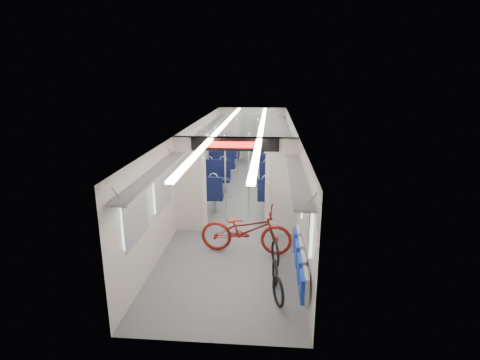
{
  "coord_description": "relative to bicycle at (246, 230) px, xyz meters",
  "views": [
    {
      "loc": [
        0.79,
        -10.44,
        3.68
      ],
      "look_at": [
        0.08,
        -1.68,
        1.19
      ],
      "focal_mm": 28.0,
      "sensor_mm": 36.0,
      "label": 1
    }
  ],
  "objects": [
    {
      "name": "stanchion_near_right",
      "position": [
        -0.06,
        1.89,
        0.64
      ],
      "size": [
        0.04,
        0.04,
        2.3
      ],
      "primitive_type": "cylinder",
      "color": "silver",
      "rests_on": "ground"
    },
    {
      "name": "stanchion_far_left",
      "position": [
        -0.61,
        4.85,
        0.64
      ],
      "size": [
        0.04,
        0.04,
        2.3
      ],
      "primitive_type": "cylinder",
      "color": "silver",
      "rests_on": "ground"
    },
    {
      "name": "flip_bench",
      "position": [
        1.03,
        -1.41,
        0.07
      ],
      "size": [
        0.12,
        2.07,
        0.48
      ],
      "color": "gray",
      "rests_on": "carriage"
    },
    {
      "name": "stanchion_far_right",
      "position": [
        0.06,
        4.85,
        0.64
      ],
      "size": [
        0.05,
        0.05,
        2.3
      ],
      "primitive_type": "cylinder",
      "color": "silver",
      "rests_on": "ground"
    },
    {
      "name": "seat_bay_near_right",
      "position": [
        0.61,
        3.32,
        0.03
      ],
      "size": [
        0.9,
        2.03,
        1.09
      ],
      "color": "#0B1033",
      "rests_on": "ground"
    },
    {
      "name": "seat_bay_far_left",
      "position": [
        -1.26,
        6.93,
        0.05
      ],
      "size": [
        0.94,
        2.22,
        1.14
      ],
      "color": "#0B1033",
      "rests_on": "ground"
    },
    {
      "name": "bike_hoop_a",
      "position": [
        0.65,
        -1.89,
        -0.28
      ],
      "size": [
        0.21,
        0.51,
        0.52
      ],
      "primitive_type": "torus",
      "rotation": [
        1.57,
        0.0,
        1.88
      ],
      "color": "black",
      "rests_on": "ground"
    },
    {
      "name": "seat_bay_far_right",
      "position": [
        0.61,
        6.31,
        0.06
      ],
      "size": [
        0.96,
        2.3,
        1.17
      ],
      "color": "#0B1033",
      "rests_on": "ground"
    },
    {
      "name": "bike_hoop_c",
      "position": [
        0.62,
        -0.57,
        -0.27
      ],
      "size": [
        0.17,
        0.54,
        0.54
      ],
      "primitive_type": "torus",
      "rotation": [
        1.57,
        0.0,
        1.79
      ],
      "color": "black",
      "rests_on": "ground"
    },
    {
      "name": "bike_hoop_b",
      "position": [
        0.61,
        -1.24,
        -0.3
      ],
      "size": [
        0.11,
        0.48,
        0.48
      ],
      "primitive_type": "torus",
      "rotation": [
        1.57,
        0.0,
        1.7
      ],
      "color": "black",
      "rests_on": "ground"
    },
    {
      "name": "bicycle",
      "position": [
        0.0,
        0.0,
        0.0
      ],
      "size": [
        2.0,
        0.83,
        1.02
      ],
      "primitive_type": "imported",
      "rotation": [
        0.0,
        0.0,
        1.49
      ],
      "color": "maroon",
      "rests_on": "ground"
    },
    {
      "name": "stanchion_near_left",
      "position": [
        -0.61,
        1.45,
        0.64
      ],
      "size": [
        0.04,
        0.04,
        2.3
      ],
      "primitive_type": "cylinder",
      "color": "silver",
      "rests_on": "ground"
    },
    {
      "name": "seat_bay_near_left",
      "position": [
        -1.26,
        3.34,
        0.05
      ],
      "size": [
        0.94,
        2.21,
        1.14
      ],
      "color": "#0B1033",
      "rests_on": "ground"
    },
    {
      "name": "carriage",
      "position": [
        -0.33,
        2.87,
        0.99
      ],
      "size": [
        12.0,
        12.02,
        2.31
      ],
      "color": "#515456",
      "rests_on": "ground"
    }
  ]
}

